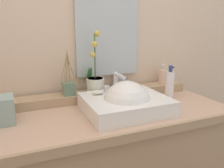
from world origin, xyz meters
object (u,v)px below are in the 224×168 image
Objects in this scene: soap_dispenser at (162,75)px; reed_diffuser at (69,88)px; sink_basin at (126,104)px; soap_bar at (98,92)px; tissue_box at (0,110)px; potted_plant at (95,80)px; trinket_box at (120,82)px; lotion_bottle at (170,84)px.

reed_diffuser is at bearing -176.76° from soap_dispenser.
soap_bar is at bearing 136.82° from sink_basin.
tissue_box is at bearing -156.49° from reed_diffuser.
soap_bar is 0.27× the size of reed_diffuser.
reed_diffuser reaches higher than soap_dispenser.
potted_plant reaches higher than sink_basin.
sink_basin is 0.52m from soap_dispenser.
trinket_box is (-0.33, -0.01, -0.02)m from soap_dispenser.
soap_dispenser is at bearing 10.69° from tissue_box.
sink_basin is at bearing -8.97° from tissue_box.
potted_plant is 4.95× the size of trinket_box.
reed_diffuser reaches higher than lotion_bottle.
potted_plant reaches higher than soap_dispenser.
trinket_box is (0.21, 0.17, -0.00)m from soap_bar.
tissue_box is (-0.96, -0.02, -0.03)m from lotion_bottle.
reed_diffuser is at bearing 134.29° from sink_basin.
potted_plant reaches higher than trinket_box.
tissue_box is (-0.36, -0.16, -0.03)m from reed_diffuser.
soap_bar is 0.34× the size of lotion_bottle.
sink_basin is 0.38m from lotion_bottle.
soap_dispenser reaches higher than trinket_box.
potted_plant is at bearing 17.28° from tissue_box.
trinket_box is 0.31m from lotion_bottle.
potted_plant is 1.76× the size of lotion_bottle.
tissue_box is (-0.61, 0.10, 0.02)m from sink_basin.
trinket_box is 0.73m from tissue_box.
potted_plant reaches higher than lotion_bottle.
potted_plant reaches higher than soap_bar.
potted_plant is 0.18m from trinket_box.
potted_plant is at bearing 107.84° from sink_basin.
trinket_box is at bearing 14.91° from tissue_box.
potted_plant is 0.47m from lotion_bottle.
trinket_box is 0.35× the size of lotion_bottle.
soap_bar is 0.19× the size of potted_plant.
trinket_box is 0.57× the size of tissue_box.
trinket_box is at bearing 146.83° from lotion_bottle.
tissue_box is (-0.49, -0.01, -0.03)m from soap_bar.
sink_basin is 3.29× the size of soap_dispenser.
soap_bar is at bearing -47.84° from reed_diffuser.
tissue_box is (-0.52, -0.16, -0.06)m from potted_plant.
soap_dispenser is 0.63× the size of lotion_bottle.
trinket_box is at bearing -178.60° from soap_dispenser.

